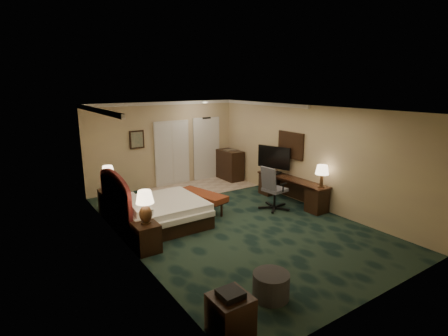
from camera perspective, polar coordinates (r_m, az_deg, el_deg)
floor at (r=8.51m, az=1.22°, el=-8.81°), size 5.00×7.50×0.00m
ceiling at (r=7.88m, az=1.32°, el=9.65°), size 5.00×7.50×0.00m
wall_back at (r=11.30m, az=-9.76°, el=3.77°), size 5.00×0.00×2.70m
wall_front at (r=5.59m, az=24.15°, el=-7.45°), size 5.00×0.00×2.70m
wall_left at (r=7.00m, az=-15.73°, el=-2.62°), size 0.00×7.50×2.70m
wall_right at (r=9.71m, az=13.43°, el=1.99°), size 0.00×7.50×2.70m
crown_molding at (r=7.89m, az=1.32°, el=9.28°), size 5.00×7.50×0.10m
tile_patch at (r=11.27m, az=-3.51°, el=-3.11°), size 3.20×1.70×0.01m
headboard at (r=8.13m, az=-17.29°, el=-5.28°), size 0.12×2.00×1.40m
entry_door at (r=12.03m, az=-2.90°, el=3.09°), size 1.02×0.06×2.18m
closet_doors at (r=11.42m, az=-8.47°, el=2.39°), size 1.20×0.06×2.10m
wall_art at (r=10.89m, az=-14.05°, el=4.53°), size 0.45×0.06×0.55m
wall_mirror at (r=10.06m, az=10.84°, el=3.67°), size 0.05×0.95×0.75m
bed at (r=8.36m, az=-10.20°, el=-7.27°), size 1.87×1.73×0.59m
nightstand_near at (r=7.20m, az=-12.57°, el=-11.00°), size 0.46×0.53×0.57m
nightstand_far at (r=9.35m, az=-17.94°, el=-5.32°), size 0.51×0.58×0.63m
lamp_near at (r=7.00m, az=-12.73°, el=-6.24°), size 0.38×0.38×0.67m
lamp_far at (r=9.22m, az=-18.36°, el=-1.55°), size 0.37×0.37×0.62m
bed_bench at (r=9.17m, az=-3.63°, el=-5.50°), size 0.85×1.53×0.49m
ottoman at (r=5.74m, az=7.68°, el=-18.49°), size 0.64×0.64×0.41m
side_table at (r=5.00m, az=1.06°, el=-22.83°), size 0.51×0.51×0.55m
desk at (r=9.94m, az=10.92°, el=-3.62°), size 0.51×2.37×0.68m
tv at (r=10.24m, az=8.13°, el=1.31°), size 0.40×1.01×0.80m
desk_lamp at (r=9.12m, az=15.67°, el=-1.29°), size 0.42×0.42×0.59m
desk_chair at (r=9.27m, az=8.31°, el=-3.18°), size 0.75×0.72×1.18m
minibar at (r=12.05m, az=0.98°, el=0.51°), size 0.54×0.97×1.02m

